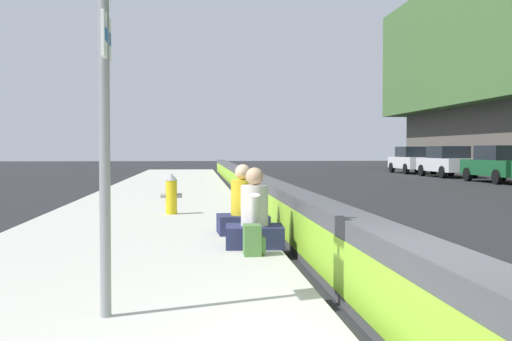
{
  "coord_description": "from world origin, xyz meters",
  "views": [
    {
      "loc": [
        -4.1,
        1.62,
        1.52
      ],
      "look_at": [
        10.45,
        0.23,
        1.04
      ],
      "focal_mm": 44.28,
      "sensor_mm": 36.0,
      "label": 1
    }
  ],
  "objects_px": {
    "parked_car_midline": "(500,164)",
    "seated_person_middle": "(243,212)",
    "route_sign_post": "(105,62)",
    "backpack": "(253,240)",
    "parked_car_far": "(447,162)",
    "seated_person_foreground": "(254,222)",
    "fire_hydrant": "(171,193)",
    "parked_car_farther": "(412,160)"
  },
  "relations": [
    {
      "from": "seated_person_foreground",
      "to": "parked_car_midline",
      "type": "distance_m",
      "value": 22.95
    },
    {
      "from": "parked_car_midline",
      "to": "parked_car_farther",
      "type": "distance_m",
      "value": 11.4
    },
    {
      "from": "backpack",
      "to": "route_sign_post",
      "type": "bearing_deg",
      "value": 153.07
    },
    {
      "from": "fire_hydrant",
      "to": "seated_person_foreground",
      "type": "distance_m",
      "value": 4.88
    },
    {
      "from": "fire_hydrant",
      "to": "seated_person_middle",
      "type": "bearing_deg",
      "value": -158.3
    },
    {
      "from": "fire_hydrant",
      "to": "parked_car_farther",
      "type": "relative_size",
      "value": 0.2
    },
    {
      "from": "route_sign_post",
      "to": "backpack",
      "type": "xyz_separation_m",
      "value": [
        2.91,
        -1.48,
        -1.9
      ]
    },
    {
      "from": "backpack",
      "to": "parked_car_far",
      "type": "height_order",
      "value": "parked_car_far"
    },
    {
      "from": "seated_person_foreground",
      "to": "parked_car_far",
      "type": "relative_size",
      "value": 0.25
    },
    {
      "from": "parked_car_far",
      "to": "parked_car_midline",
      "type": "bearing_deg",
      "value": -179.07
    },
    {
      "from": "route_sign_post",
      "to": "fire_hydrant",
      "type": "xyz_separation_m",
      "value": [
        8.3,
        -0.22,
        -1.65
      ]
    },
    {
      "from": "fire_hydrant",
      "to": "parked_car_far",
      "type": "bearing_deg",
      "value": -35.58
    },
    {
      "from": "backpack",
      "to": "parked_car_farther",
      "type": "distance_m",
      "value": 33.58
    },
    {
      "from": "backpack",
      "to": "parked_car_midline",
      "type": "bearing_deg",
      "value": -33.97
    },
    {
      "from": "route_sign_post",
      "to": "seated_person_foreground",
      "type": "distance_m",
      "value": 4.3
    },
    {
      "from": "fire_hydrant",
      "to": "seated_person_foreground",
      "type": "height_order",
      "value": "seated_person_foreground"
    },
    {
      "from": "parked_car_farther",
      "to": "seated_person_foreground",
      "type": "bearing_deg",
      "value": 156.84
    },
    {
      "from": "route_sign_post",
      "to": "seated_person_middle",
      "type": "relative_size",
      "value": 3.16
    },
    {
      "from": "fire_hydrant",
      "to": "parked_car_farther",
      "type": "height_order",
      "value": "parked_car_farther"
    },
    {
      "from": "route_sign_post",
      "to": "parked_car_midline",
      "type": "distance_m",
      "value": 26.85
    },
    {
      "from": "route_sign_post",
      "to": "backpack",
      "type": "relative_size",
      "value": 9.0
    },
    {
      "from": "route_sign_post",
      "to": "fire_hydrant",
      "type": "bearing_deg",
      "value": -1.49
    },
    {
      "from": "seated_person_middle",
      "to": "backpack",
      "type": "bearing_deg",
      "value": 179.27
    },
    {
      "from": "route_sign_post",
      "to": "parked_car_far",
      "type": "height_order",
      "value": "route_sign_post"
    },
    {
      "from": "seated_person_middle",
      "to": "backpack",
      "type": "relative_size",
      "value": 2.85
    },
    {
      "from": "seated_person_foreground",
      "to": "parked_car_farther",
      "type": "bearing_deg",
      "value": -23.16
    },
    {
      "from": "parked_car_farther",
      "to": "parked_car_midline",
      "type": "bearing_deg",
      "value": -179.26
    },
    {
      "from": "parked_car_midline",
      "to": "seated_person_foreground",
      "type": "bearing_deg",
      "value": 145.23
    },
    {
      "from": "fire_hydrant",
      "to": "seated_person_middle",
      "type": "height_order",
      "value": "seated_person_middle"
    },
    {
      "from": "route_sign_post",
      "to": "backpack",
      "type": "height_order",
      "value": "route_sign_post"
    },
    {
      "from": "seated_person_foreground",
      "to": "seated_person_middle",
      "type": "xyz_separation_m",
      "value": [
        1.45,
        0.06,
        0.0
      ]
    },
    {
      "from": "fire_hydrant",
      "to": "backpack",
      "type": "relative_size",
      "value": 2.2
    },
    {
      "from": "seated_person_middle",
      "to": "backpack",
      "type": "xyz_separation_m",
      "value": [
        -2.15,
        0.03,
        -0.16
      ]
    },
    {
      "from": "route_sign_post",
      "to": "parked_car_farther",
      "type": "distance_m",
      "value": 36.86
    },
    {
      "from": "parked_car_far",
      "to": "fire_hydrant",
      "type": "bearing_deg",
      "value": 144.42
    },
    {
      "from": "seated_person_middle",
      "to": "parked_car_farther",
      "type": "xyz_separation_m",
      "value": [
        28.8,
        -13.0,
        0.37
      ]
    },
    {
      "from": "seated_person_foreground",
      "to": "backpack",
      "type": "bearing_deg",
      "value": 173.05
    },
    {
      "from": "backpack",
      "to": "parked_car_farther",
      "type": "xyz_separation_m",
      "value": [
        30.95,
        -13.03,
        0.53
      ]
    },
    {
      "from": "parked_car_midline",
      "to": "seated_person_middle",
      "type": "bearing_deg",
      "value": 142.93
    },
    {
      "from": "parked_car_farther",
      "to": "route_sign_post",
      "type": "bearing_deg",
      "value": 156.81
    },
    {
      "from": "seated_person_middle",
      "to": "parked_car_far",
      "type": "relative_size",
      "value": 0.25
    },
    {
      "from": "backpack",
      "to": "parked_car_far",
      "type": "relative_size",
      "value": 0.09
    }
  ]
}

